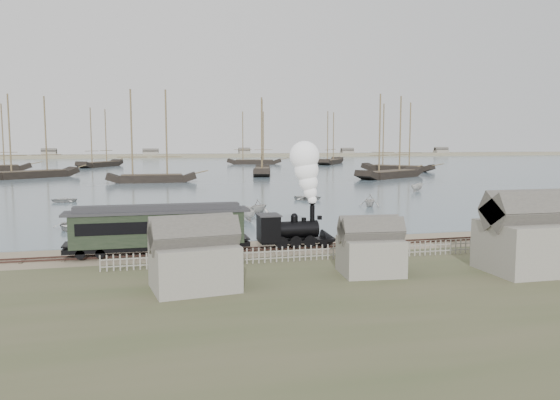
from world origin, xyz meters
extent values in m
plane|color=gray|center=(0.00, 0.00, 0.00)|extent=(600.00, 600.00, 0.00)
cube|color=#4B5F6B|center=(0.00, 170.00, 0.03)|extent=(600.00, 336.00, 0.06)
cube|color=#3D2721|center=(0.00, -2.50, 0.10)|extent=(120.00, 0.08, 0.12)
cube|color=#3D2721|center=(0.00, -1.50, 0.10)|extent=(120.00, 0.08, 0.12)
cube|color=#3C3126|center=(0.00, -2.00, 0.03)|extent=(120.00, 1.80, 0.06)
cube|color=gray|center=(0.00, 250.00, 0.00)|extent=(500.00, 20.00, 1.80)
cube|color=black|center=(-0.47, -2.00, 0.67)|extent=(6.34, 1.87, 0.23)
cylinder|color=black|center=(-0.84, -2.00, 1.61)|extent=(3.92, 1.40, 1.40)
cube|color=black|center=(-2.89, -2.00, 1.79)|extent=(1.68, 2.05, 2.15)
cube|color=#303032|center=(-2.89, -2.00, 2.91)|extent=(1.87, 2.24, 0.11)
cylinder|color=black|center=(0.93, -2.00, 2.87)|extent=(0.41, 0.41, 1.49)
sphere|color=black|center=(-0.65, -2.00, 2.70)|extent=(0.60, 0.60, 0.60)
cone|color=black|center=(2.52, -2.00, 0.58)|extent=(1.31, 1.87, 1.87)
cube|color=black|center=(1.59, -2.00, 2.54)|extent=(0.33, 0.33, 0.33)
cube|color=black|center=(-11.87, -2.00, 0.73)|extent=(14.41, 2.37, 0.36)
cube|color=black|center=(-11.87, -2.00, 2.17)|extent=(13.38, 2.57, 2.57)
cube|color=black|center=(-11.87, -3.31, 2.42)|extent=(12.35, 0.06, 0.93)
cube|color=black|center=(-11.87, -0.69, 2.42)|extent=(12.35, 0.06, 0.93)
cube|color=#303032|center=(-11.87, -2.00, 3.50)|extent=(14.41, 2.78, 0.19)
cube|color=#303032|center=(-11.87, -2.00, 3.81)|extent=(12.86, 1.23, 0.46)
imported|color=#BCB9B3|center=(-6.25, -0.13, 0.39)|extent=(3.55, 4.33, 0.78)
imported|color=#BCB9B3|center=(-20.37, 12.14, 0.50)|extent=(4.84, 3.94, 0.88)
imported|color=#BCB9B3|center=(0.95, 20.82, 0.91)|extent=(4.19, 4.25, 1.69)
imported|color=#BCB9B3|center=(-1.72, 14.54, 0.82)|extent=(4.03, 1.78, 1.52)
imported|color=#BCB9B3|center=(11.10, 33.06, 0.49)|extent=(4.40, 5.01, 0.86)
imported|color=#BCB9B3|center=(17.05, 23.30, 0.92)|extent=(4.24, 4.09, 1.71)
imported|color=#BCB9B3|center=(33.96, 41.83, 0.80)|extent=(3.58, 3.84, 1.48)
imported|color=#BCB9B3|center=(-24.56, 38.85, 0.44)|extent=(2.75, 3.74, 0.75)
camera|label=1|loc=(-12.74, -46.00, 9.12)|focal=35.00mm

